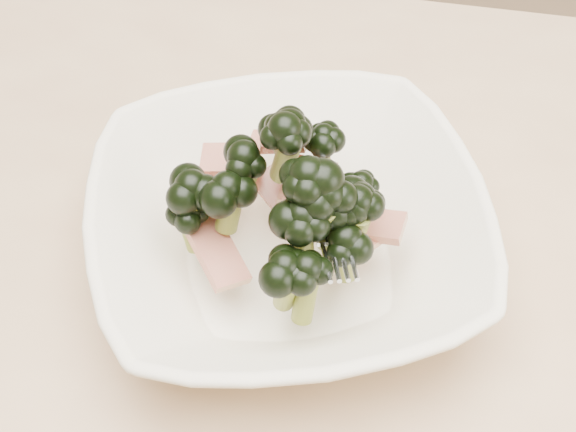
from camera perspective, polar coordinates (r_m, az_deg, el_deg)
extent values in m
cube|color=tan|center=(0.58, 1.12, -8.23)|extent=(1.20, 0.80, 0.04)
imported|color=#F2E9CD|center=(0.57, 0.00, -1.08)|extent=(0.36, 0.36, 0.07)
cylinder|color=olive|center=(0.55, -3.07, 2.57)|extent=(0.02, 0.02, 0.04)
ellipsoid|color=black|center=(0.53, -3.17, 4.25)|extent=(0.04, 0.04, 0.03)
cylinder|color=olive|center=(0.54, -4.19, 0.42)|extent=(0.02, 0.02, 0.04)
ellipsoid|color=black|center=(0.53, -4.32, 2.00)|extent=(0.04, 0.04, 0.03)
cylinder|color=olive|center=(0.52, 1.29, -5.53)|extent=(0.02, 0.03, 0.05)
ellipsoid|color=black|center=(0.49, 1.35, -3.71)|extent=(0.04, 0.04, 0.03)
cylinder|color=olive|center=(0.53, 3.98, -3.18)|extent=(0.02, 0.02, 0.04)
ellipsoid|color=black|center=(0.51, 4.11, -1.64)|extent=(0.04, 0.04, 0.03)
cylinder|color=olive|center=(0.56, -6.61, 0.08)|extent=(0.02, 0.03, 0.05)
ellipsoid|color=black|center=(0.54, -6.87, 2.11)|extent=(0.04, 0.04, 0.03)
cylinder|color=olive|center=(0.53, 3.69, -0.59)|extent=(0.02, 0.02, 0.04)
ellipsoid|color=black|center=(0.51, 3.81, 1.13)|extent=(0.04, 0.04, 0.03)
cylinder|color=olive|center=(0.57, -0.23, 4.47)|extent=(0.02, 0.02, 0.04)
ellipsoid|color=black|center=(0.55, -0.24, 6.47)|extent=(0.04, 0.04, 0.03)
cylinder|color=olive|center=(0.59, 2.47, 4.07)|extent=(0.02, 0.01, 0.04)
ellipsoid|color=black|center=(0.57, 2.55, 5.73)|extent=(0.03, 0.03, 0.02)
cylinder|color=olive|center=(0.56, -6.93, -1.02)|extent=(0.02, 0.02, 0.04)
ellipsoid|color=black|center=(0.54, -7.14, 0.47)|extent=(0.03, 0.03, 0.03)
cylinder|color=olive|center=(0.52, 0.98, -1.95)|extent=(0.02, 0.02, 0.04)
ellipsoid|color=black|center=(0.50, 1.02, 0.03)|extent=(0.04, 0.04, 0.03)
cylinder|color=olive|center=(0.52, 2.73, -0.76)|extent=(0.02, 0.03, 0.05)
ellipsoid|color=black|center=(0.50, 2.86, 1.51)|extent=(0.04, 0.04, 0.03)
cylinder|color=olive|center=(0.51, -0.23, -5.40)|extent=(0.02, 0.03, 0.04)
ellipsoid|color=black|center=(0.49, -0.24, -3.63)|extent=(0.04, 0.04, 0.03)
cylinder|color=olive|center=(0.54, -0.22, 3.98)|extent=(0.03, 0.03, 0.05)
ellipsoid|color=black|center=(0.52, -0.23, 6.21)|extent=(0.04, 0.04, 0.03)
cylinder|color=olive|center=(0.52, 1.38, 0.68)|extent=(0.02, 0.03, 0.05)
ellipsoid|color=black|center=(0.49, 1.44, 2.95)|extent=(0.04, 0.04, 0.03)
cylinder|color=olive|center=(0.54, 4.90, -0.83)|extent=(0.02, 0.02, 0.05)
ellipsoid|color=black|center=(0.52, 5.11, 1.23)|extent=(0.04, 0.04, 0.03)
cylinder|color=olive|center=(0.53, 4.74, -1.01)|extent=(0.02, 0.03, 0.05)
ellipsoid|color=black|center=(0.51, 4.94, 1.06)|extent=(0.04, 0.04, 0.03)
cylinder|color=olive|center=(0.59, -0.09, 4.24)|extent=(0.02, 0.02, 0.04)
ellipsoid|color=black|center=(0.57, -0.10, 5.76)|extent=(0.03, 0.03, 0.03)
cylinder|color=olive|center=(0.56, 5.08, 1.10)|extent=(0.01, 0.01, 0.03)
ellipsoid|color=black|center=(0.55, 5.20, 2.31)|extent=(0.03, 0.03, 0.02)
cube|color=maroon|center=(0.56, 5.49, -0.57)|extent=(0.06, 0.03, 0.02)
cube|color=maroon|center=(0.59, -5.56, 1.79)|extent=(0.04, 0.04, 0.02)
cube|color=maroon|center=(0.59, -4.11, 4.02)|extent=(0.05, 0.03, 0.01)
cube|color=maroon|center=(0.59, -0.41, 2.10)|extent=(0.05, 0.05, 0.02)
cube|color=maroon|center=(0.55, 4.40, -1.31)|extent=(0.05, 0.05, 0.01)
cube|color=maroon|center=(0.60, -0.66, 5.36)|extent=(0.04, 0.02, 0.02)
cube|color=maroon|center=(0.55, -5.09, -2.62)|extent=(0.05, 0.06, 0.02)
cube|color=maroon|center=(0.58, 1.42, 2.34)|extent=(0.04, 0.05, 0.01)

